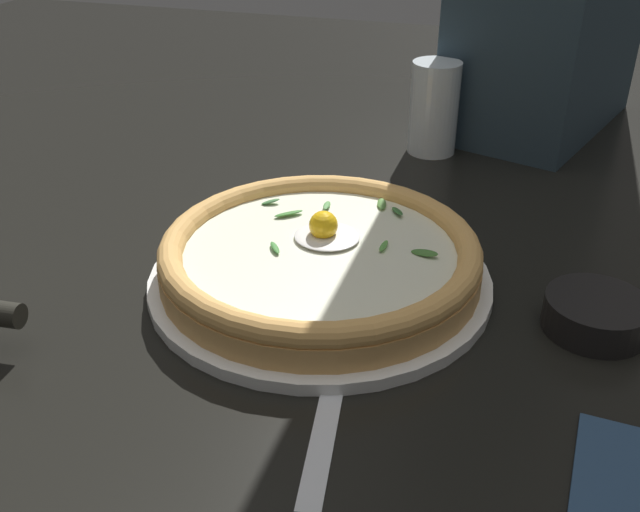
# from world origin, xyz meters

# --- Properties ---
(ground_plane) EXTENTS (2.40, 2.40, 0.03)m
(ground_plane) POSITION_xyz_m (0.00, 0.00, -0.01)
(ground_plane) COLOR black
(ground_plane) RESTS_ON ground
(pizza_plate) EXTENTS (0.33, 0.33, 0.01)m
(pizza_plate) POSITION_xyz_m (0.04, 0.02, 0.01)
(pizza_plate) COLOR white
(pizza_plate) RESTS_ON ground
(pizza) EXTENTS (0.31, 0.31, 0.06)m
(pizza) POSITION_xyz_m (0.04, 0.02, 0.03)
(pizza) COLOR tan
(pizza) RESTS_ON pizza_plate
(side_bowl) EXTENTS (0.09, 0.09, 0.03)m
(side_bowl) POSITION_xyz_m (0.30, 0.02, 0.02)
(side_bowl) COLOR black
(side_bowl) RESTS_ON ground
(drinking_glass) EXTENTS (0.07, 0.07, 0.13)m
(drinking_glass) POSITION_xyz_m (0.09, 0.40, 0.05)
(drinking_glass) COLOR silver
(drinking_glass) RESTS_ON ground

